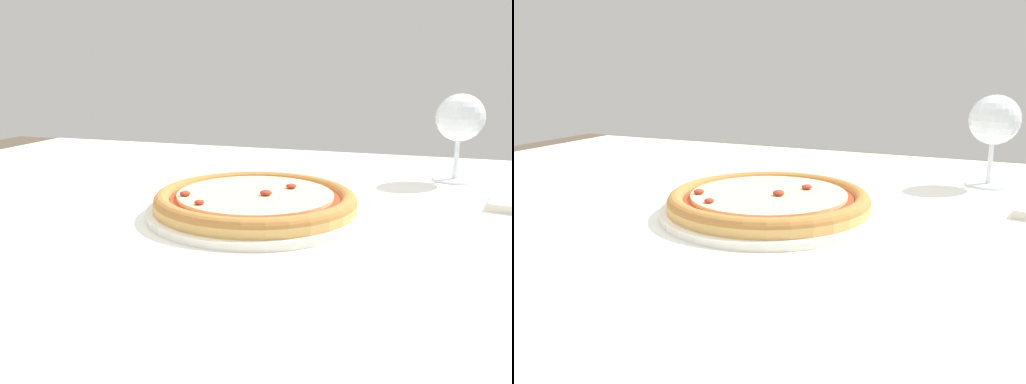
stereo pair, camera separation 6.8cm
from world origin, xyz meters
TOP-DOWN VIEW (x-y plane):
  - dining_table at (0.00, 0.00)m, footprint 1.35×1.09m
  - pizza_plate at (0.08, 0.00)m, footprint 0.30×0.30m
  - wine_glass_far_left at (0.36, 0.30)m, footprint 0.08×0.08m

SIDE VIEW (x-z plane):
  - dining_table at x=0.00m, z-range 0.30..1.06m
  - pizza_plate at x=0.08m, z-range 0.76..0.80m
  - wine_glass_far_left at x=0.36m, z-range 0.79..0.94m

